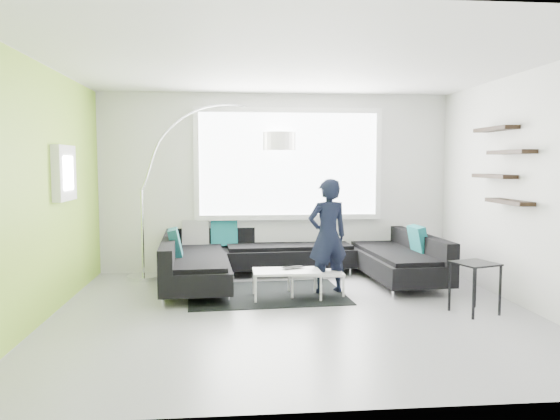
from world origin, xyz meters
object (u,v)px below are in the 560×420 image
Objects in this scene: coffee_table at (301,283)px; side_table at (474,288)px; arc_lamp at (142,191)px; person at (328,236)px; laptop at (295,268)px; sectional_sofa at (297,258)px.

side_table is (1.87, -0.96, 0.11)m from coffee_table.
person is at bearing -34.52° from arc_lamp.
laptop is at bearing 6.52° from person.
laptop is at bearing -42.65° from arc_lamp.
person is at bearing 25.02° from coffee_table.
side_table reaches higher than coffee_table.
sectional_sofa is at bearing -77.19° from person.
coffee_table is at bearing -16.89° from laptop.
side_table is at bearing -48.34° from laptop.
side_table is at bearing -40.27° from arc_lamp.
sectional_sofa is 1.48× the size of arc_lamp.
coffee_table is 2.77m from arc_lamp.
side_table is (1.82, -1.75, -0.06)m from sectional_sofa.
coffee_table is 3.18× the size of laptop.
sectional_sofa is 2.53m from side_table.
side_table is at bearing 127.72° from person.
sectional_sofa is at bearing 136.14° from side_table.
side_table is 1.94m from person.
coffee_table is 0.71m from person.
coffee_table is 0.21m from laptop.
sectional_sofa is 0.80m from person.
side_table is (4.06, -2.22, -1.02)m from arc_lamp.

